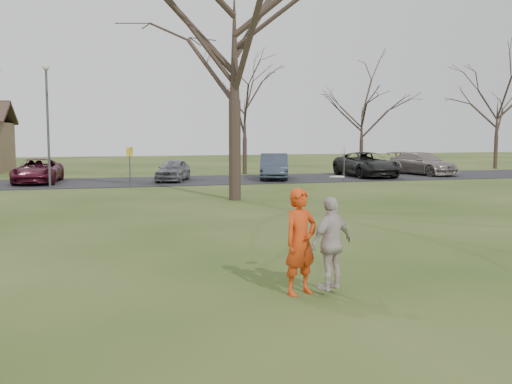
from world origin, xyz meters
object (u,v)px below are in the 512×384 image
(car_4, at_px, (173,170))
(catching_play, at_px, (331,243))
(car_6, at_px, (367,164))
(lamp_post, at_px, (47,110))
(car_7, at_px, (423,163))
(car_2, at_px, (38,171))
(car_5, at_px, (274,166))
(player_defender, at_px, (300,242))
(big_tree, at_px, (234,32))

(car_4, bearing_deg, catching_play, -70.47)
(car_6, distance_m, lamp_post, 19.20)
(car_4, xyz_separation_m, catching_play, (-0.16, -24.44, 0.27))
(car_4, height_order, car_6, car_6)
(car_4, bearing_deg, car_7, 22.60)
(car_2, height_order, catching_play, catching_play)
(car_4, height_order, catching_play, catching_play)
(car_2, height_order, car_7, car_7)
(catching_play, bearing_deg, car_4, 89.63)
(lamp_post, bearing_deg, car_5, 9.54)
(player_defender, bearing_deg, car_7, 33.32)
(car_2, relative_size, catching_play, 2.35)
(car_2, bearing_deg, player_defender, -70.01)
(car_7, bearing_deg, player_defender, -139.78)
(car_6, height_order, car_7, car_6)
(car_5, height_order, catching_play, catching_play)
(car_5, distance_m, car_6, 6.18)
(car_5, bearing_deg, car_6, 19.18)
(lamp_post, bearing_deg, car_6, 7.31)
(car_2, bearing_deg, big_tree, -44.64)
(player_defender, xyz_separation_m, car_6, (12.90, 24.47, -0.15))
(car_2, relative_size, car_6, 0.88)
(car_2, xyz_separation_m, car_6, (19.62, -0.45, 0.10))
(car_4, relative_size, lamp_post, 0.59)
(car_5, relative_size, big_tree, 0.33)
(lamp_post, bearing_deg, car_2, 106.29)
(player_defender, relative_size, catching_play, 0.93)
(player_defender, xyz_separation_m, catching_play, (0.54, -0.15, -0.02))
(car_5, relative_size, car_7, 0.92)
(car_2, bearing_deg, car_7, 5.26)
(player_defender, height_order, lamp_post, lamp_post)
(car_2, xyz_separation_m, car_5, (13.44, -0.74, 0.09))
(car_6, xyz_separation_m, big_tree, (-10.78, -9.91, 6.19))
(catching_play, bearing_deg, car_6, 63.33)
(car_5, distance_m, lamp_post, 13.17)
(car_4, relative_size, car_6, 0.67)
(car_4, relative_size, catching_play, 1.81)
(car_6, distance_m, catching_play, 27.55)
(car_5, bearing_deg, car_4, -164.59)
(car_2, distance_m, car_4, 7.44)
(car_7, xyz_separation_m, catching_play, (-16.68, -25.22, 0.17))
(player_defender, xyz_separation_m, car_7, (17.22, 25.07, -0.19))
(car_2, distance_m, car_6, 19.62)
(car_7, bearing_deg, big_tree, -160.45)
(car_5, height_order, car_7, car_5)
(car_4, bearing_deg, player_defender, -71.74)
(big_tree, bearing_deg, car_7, 34.84)
(car_4, relative_size, big_tree, 0.27)
(car_4, height_order, lamp_post, lamp_post)
(player_defender, xyz_separation_m, lamp_post, (-5.88, 22.06, 3.01))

